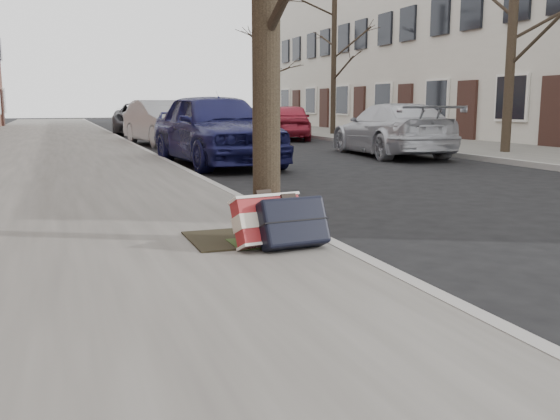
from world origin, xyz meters
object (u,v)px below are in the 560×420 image
object	(u,v)px
suitcase_red	(268,221)
suitcase_navy	(293,222)
car_near_front	(216,128)
car_near_mid	(163,123)

from	to	relation	value
suitcase_red	suitcase_navy	distance (m)	0.21
car_near_front	suitcase_red	bearing A→B (deg)	-106.13
suitcase_red	car_near_mid	distance (m)	15.32
suitcase_red	car_near_front	size ratio (longest dim) A/B	0.12
car_near_front	car_near_mid	world-z (taller)	car_near_front
suitcase_navy	car_near_mid	xyz separation A→B (m)	(1.46, 15.36, 0.37)
car_near_front	car_near_mid	distance (m)	6.89
suitcase_navy	car_near_mid	bearing A→B (deg)	78.15
suitcase_navy	car_near_front	distance (m)	8.61
suitcase_red	suitcase_navy	bearing A→B (deg)	-45.99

